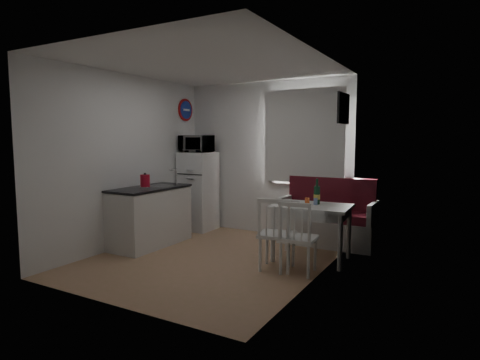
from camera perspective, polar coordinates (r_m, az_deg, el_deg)
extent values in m
cube|color=tan|center=(5.60, -4.24, -11.11)|extent=(3.00, 3.50, 0.02)
cube|color=white|center=(5.44, -4.46, 16.08)|extent=(3.00, 3.50, 0.02)
cube|color=white|center=(6.89, 3.75, 3.10)|extent=(3.00, 0.02, 2.60)
cube|color=white|center=(4.03, -18.26, 0.77)|extent=(3.00, 0.02, 2.60)
cube|color=white|center=(6.32, -15.76, 2.63)|extent=(0.02, 3.50, 2.60)
cube|color=white|center=(4.70, 11.05, 1.67)|extent=(0.02, 3.50, 2.60)
cube|color=silver|center=(6.58, 9.19, 5.74)|extent=(1.22, 0.06, 1.47)
cube|color=white|center=(6.51, 8.98, 6.18)|extent=(1.35, 0.02, 1.50)
cube|color=silver|center=(6.33, -12.64, -5.23)|extent=(0.60, 1.30, 0.86)
cube|color=black|center=(6.26, -12.74, -1.14)|extent=(0.62, 1.32, 0.03)
cube|color=#99999E|center=(6.44, -11.11, -1.22)|extent=(0.40, 0.40, 0.10)
cylinder|color=silver|center=(6.45, -9.03, 0.44)|extent=(0.02, 0.02, 0.26)
cylinder|color=navy|center=(7.40, -7.71, 9.85)|extent=(0.03, 0.40, 0.40)
cube|color=black|center=(5.77, 14.45, 9.83)|extent=(0.04, 0.52, 0.42)
cube|color=silver|center=(6.37, 12.21, -7.26)|extent=(1.44, 0.56, 0.40)
cube|color=maroon|center=(6.31, 12.27, -4.91)|extent=(1.38, 0.51, 0.13)
cube|color=maroon|center=(6.46, 12.88, -1.88)|extent=(1.38, 0.11, 0.51)
cube|color=silver|center=(5.45, 10.19, -3.73)|extent=(1.05, 0.77, 0.04)
cube|color=silver|center=(5.47, 10.18, -4.56)|extent=(0.94, 0.66, 0.12)
cylinder|color=silver|center=(5.53, 10.12, -7.58)|extent=(0.06, 0.06, 0.71)
cube|color=silver|center=(5.08, 5.31, -7.75)|extent=(0.50, 0.48, 0.04)
cube|color=silver|center=(4.87, 4.45, -5.39)|extent=(0.41, 0.12, 0.45)
cube|color=silver|center=(4.98, 8.30, -8.19)|extent=(0.45, 0.43, 0.04)
cube|color=silver|center=(4.76, 7.56, -5.86)|extent=(0.40, 0.07, 0.44)
cube|color=white|center=(7.24, -5.95, -1.57)|extent=(0.56, 0.56, 1.39)
imported|color=white|center=(7.14, -6.26, 5.14)|extent=(0.54, 0.37, 0.30)
cylinder|color=red|center=(6.10, -13.35, -0.13)|extent=(0.17, 0.17, 0.22)
cylinder|color=orange|center=(5.41, 9.53, -3.02)|extent=(0.06, 0.06, 0.10)
cylinder|color=#82A2DE|center=(5.48, 10.69, -3.00)|extent=(0.05, 0.05, 0.09)
cylinder|color=white|center=(5.57, 7.35, -3.18)|extent=(0.22, 0.22, 0.02)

